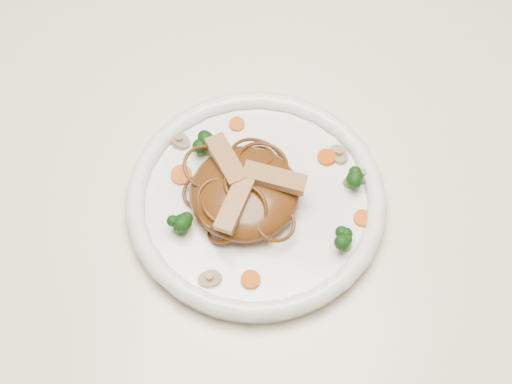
% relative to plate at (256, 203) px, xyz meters
% --- Properties ---
extents(ground, '(4.00, 4.00, 0.00)m').
position_rel_plate_xyz_m(ground, '(-0.02, 0.06, -0.76)').
color(ground, brown).
rests_on(ground, ground).
extents(table, '(1.20, 0.80, 0.75)m').
position_rel_plate_xyz_m(table, '(-0.02, 0.06, -0.11)').
color(table, white).
rests_on(table, ground).
extents(plate, '(0.31, 0.31, 0.02)m').
position_rel_plate_xyz_m(plate, '(0.00, 0.00, 0.00)').
color(plate, white).
rests_on(plate, table).
extents(noodle_mound, '(0.13, 0.13, 0.04)m').
position_rel_plate_xyz_m(noodle_mound, '(-0.01, -0.01, 0.02)').
color(noodle_mound, '#5D3211').
rests_on(noodle_mound, plate).
extents(chicken_a, '(0.07, 0.02, 0.01)m').
position_rel_plate_xyz_m(chicken_a, '(0.02, 0.01, 0.04)').
color(chicken_a, tan).
rests_on(chicken_a, noodle_mound).
extents(chicken_b, '(0.06, 0.06, 0.01)m').
position_rel_plate_xyz_m(chicken_b, '(-0.04, 0.01, 0.04)').
color(chicken_b, tan).
rests_on(chicken_b, noodle_mound).
extents(chicken_c, '(0.02, 0.06, 0.01)m').
position_rel_plate_xyz_m(chicken_c, '(-0.01, -0.03, 0.04)').
color(chicken_c, tan).
rests_on(chicken_c, noodle_mound).
extents(broccoli_0, '(0.04, 0.04, 0.03)m').
position_rel_plate_xyz_m(broccoli_0, '(0.09, 0.05, 0.03)').
color(broccoli_0, '#10370B').
rests_on(broccoli_0, plate).
extents(broccoli_1, '(0.04, 0.04, 0.03)m').
position_rel_plate_xyz_m(broccoli_1, '(-0.07, 0.04, 0.02)').
color(broccoli_1, '#10370B').
rests_on(broccoli_1, plate).
extents(broccoli_2, '(0.03, 0.03, 0.03)m').
position_rel_plate_xyz_m(broccoli_2, '(-0.06, -0.06, 0.02)').
color(broccoli_2, '#10370B').
rests_on(broccoli_2, plate).
extents(broccoli_3, '(0.03, 0.03, 0.03)m').
position_rel_plate_xyz_m(broccoli_3, '(0.10, -0.02, 0.02)').
color(broccoli_3, '#10370B').
rests_on(broccoli_3, plate).
extents(carrot_0, '(0.02, 0.02, 0.00)m').
position_rel_plate_xyz_m(carrot_0, '(0.06, 0.07, 0.01)').
color(carrot_0, '#DF5808').
rests_on(carrot_0, plate).
extents(carrot_1, '(0.03, 0.03, 0.00)m').
position_rel_plate_xyz_m(carrot_1, '(-0.08, 0.00, 0.01)').
color(carrot_1, '#DF5808').
rests_on(carrot_1, plate).
extents(carrot_2, '(0.02, 0.02, 0.00)m').
position_rel_plate_xyz_m(carrot_2, '(0.11, 0.01, 0.01)').
color(carrot_2, '#DF5808').
rests_on(carrot_2, plate).
extents(carrot_3, '(0.02, 0.02, 0.00)m').
position_rel_plate_xyz_m(carrot_3, '(-0.05, 0.08, 0.01)').
color(carrot_3, '#DF5808').
rests_on(carrot_3, plate).
extents(carrot_4, '(0.02, 0.02, 0.00)m').
position_rel_plate_xyz_m(carrot_4, '(0.02, -0.09, 0.01)').
color(carrot_4, '#DF5808').
rests_on(carrot_4, plate).
extents(mushroom_0, '(0.03, 0.03, 0.01)m').
position_rel_plate_xyz_m(mushroom_0, '(-0.01, -0.10, 0.01)').
color(mushroom_0, gray).
rests_on(mushroom_0, plate).
extents(mushroom_1, '(0.03, 0.03, 0.01)m').
position_rel_plate_xyz_m(mushroom_1, '(0.10, 0.06, 0.01)').
color(mushroom_1, gray).
rests_on(mushroom_1, plate).
extents(mushroom_2, '(0.03, 0.03, 0.01)m').
position_rel_plate_xyz_m(mushroom_2, '(-0.10, 0.04, 0.01)').
color(mushroom_2, gray).
rests_on(mushroom_2, plate).
extents(mushroom_3, '(0.03, 0.03, 0.01)m').
position_rel_plate_xyz_m(mushroom_3, '(0.07, 0.08, 0.01)').
color(mushroom_3, gray).
rests_on(mushroom_3, plate).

